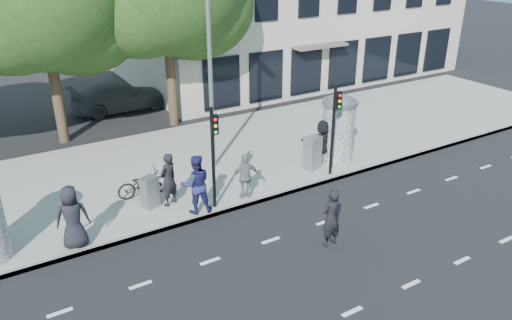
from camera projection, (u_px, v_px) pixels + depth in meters
ground at (298, 265)px, 13.65m from camera, size 120.00×120.00×0.00m
sidewalk at (186, 165)px, 19.48m from camera, size 40.00×8.00×0.15m
curb at (235, 208)px, 16.40m from camera, size 40.00×0.10×0.16m
lane_dash_near at (352, 312)px, 11.94m from camera, size 32.00×0.12×0.01m
lane_dash_far at (271, 240)px, 14.75m from camera, size 32.00×0.12×0.01m
ad_column_right at (338, 127)px, 19.16m from camera, size 1.36×1.36×2.65m
traffic_pole_near at (214, 148)px, 15.42m from camera, size 0.22×0.31×3.40m
traffic_pole_far at (334, 121)px, 17.70m from camera, size 0.22×0.31×3.40m
street_lamp at (210, 45)px, 17.26m from camera, size 0.25×0.93×8.00m
ped_a at (72, 217)px, 13.85m from camera, size 1.01×0.76×1.88m
ped_b at (168, 179)px, 16.09m from camera, size 0.78×0.66×1.81m
ped_c at (196, 184)px, 15.62m from camera, size 1.10×0.95×1.96m
ped_e at (246, 177)px, 16.54m from camera, size 1.02×0.72×1.59m
ped_f at (322, 142)px, 19.11m from camera, size 1.74×1.12×1.76m
man_road at (331, 218)px, 14.21m from camera, size 0.70×0.50×1.78m
bicycle at (143, 183)px, 16.82m from camera, size 0.67×1.79×0.93m
cabinet_left at (150, 192)px, 16.08m from camera, size 0.60×0.52×1.07m
cabinet_right at (312, 153)px, 18.75m from camera, size 0.71×0.59×1.29m
car_right at (120, 96)px, 25.68m from camera, size 2.04×4.96×1.43m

